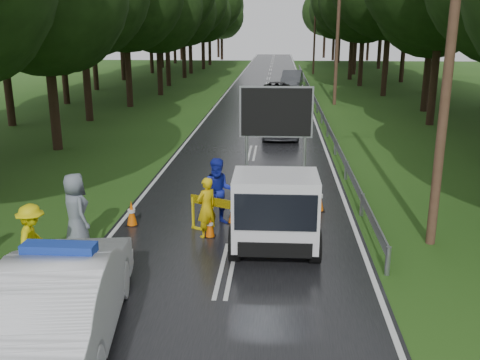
# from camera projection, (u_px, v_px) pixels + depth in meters

# --- Properties ---
(ground) EXTENTS (160.00, 160.00, 0.00)m
(ground) POSITION_uv_depth(u_px,v_px,m) (226.00, 270.00, 12.52)
(ground) COLOR #204614
(ground) RESTS_ON ground
(road) EXTENTS (7.00, 140.00, 0.02)m
(road) POSITION_uv_depth(u_px,v_px,m) (264.00, 100.00, 41.27)
(road) COLOR black
(road) RESTS_ON ground
(guardrail) EXTENTS (0.12, 60.06, 0.70)m
(guardrail) POSITION_uv_depth(u_px,v_px,m) (312.00, 94.00, 40.55)
(guardrail) COLOR gray
(guardrail) RESTS_ON ground
(utility_pole_near) EXTENTS (1.40, 0.24, 10.00)m
(utility_pole_near) POSITION_uv_depth(u_px,v_px,m) (451.00, 45.00, 12.68)
(utility_pole_near) COLOR #473021
(utility_pole_near) RESTS_ON ground
(utility_pole_mid) EXTENTS (1.40, 0.24, 10.00)m
(utility_pole_mid) POSITION_uv_depth(u_px,v_px,m) (338.00, 33.00, 37.60)
(utility_pole_mid) COLOR #473021
(utility_pole_mid) RESTS_ON ground
(utility_pole_far) EXTENTS (1.40, 0.24, 10.00)m
(utility_pole_far) POSITION_uv_depth(u_px,v_px,m) (315.00, 30.00, 62.51)
(utility_pole_far) COLOR #473021
(utility_pole_far) RESTS_ON ground
(police_sedan) EXTENTS (2.55, 5.41, 1.88)m
(police_sedan) POSITION_uv_depth(u_px,v_px,m) (64.00, 296.00, 9.52)
(police_sedan) COLOR white
(police_sedan) RESTS_ON ground
(work_truck) EXTENTS (2.26, 4.92, 3.89)m
(work_truck) POSITION_uv_depth(u_px,v_px,m) (275.00, 202.00, 14.03)
(work_truck) COLOR gray
(work_truck) RESTS_ON ground
(barrier) EXTENTS (2.29, 1.03, 1.02)m
(barrier) POSITION_uv_depth(u_px,v_px,m) (230.00, 209.00, 14.31)
(barrier) COLOR yellow
(barrier) RESTS_ON ground
(officer) EXTENTS (0.72, 0.71, 1.67)m
(officer) POSITION_uv_depth(u_px,v_px,m) (207.00, 208.00, 14.26)
(officer) COLOR yellow
(officer) RESTS_ON ground
(civilian) EXTENTS (1.07, 0.90, 1.95)m
(civilian) POSITION_uv_depth(u_px,v_px,m) (219.00, 192.00, 15.16)
(civilian) COLOR #1B29B3
(civilian) RESTS_ON ground
(bystander_left) EXTENTS (0.81, 1.20, 1.72)m
(bystander_left) POSITION_uv_depth(u_px,v_px,m) (33.00, 241.00, 11.98)
(bystander_left) COLOR yellow
(bystander_left) RESTS_ON ground
(bystander_right) EXTENTS (1.11, 1.14, 1.97)m
(bystander_right) POSITION_uv_depth(u_px,v_px,m) (76.00, 211.00, 13.55)
(bystander_right) COLOR slate
(bystander_right) RESTS_ON ground
(queue_car_first) EXTENTS (2.03, 4.66, 1.56)m
(queue_car_first) POSITION_uv_depth(u_px,v_px,m) (279.00, 121.00, 27.64)
(queue_car_first) COLOR #404147
(queue_car_first) RESTS_ON ground
(queue_car_second) EXTENTS (2.60, 5.28, 1.48)m
(queue_car_second) POSITION_uv_depth(u_px,v_px,m) (279.00, 105.00, 33.40)
(queue_car_second) COLOR #9EA1A6
(queue_car_second) RESTS_ON ground
(queue_car_third) EXTENTS (2.23, 4.83, 1.34)m
(queue_car_third) POSITION_uv_depth(u_px,v_px,m) (277.00, 91.00, 41.38)
(queue_car_third) COLOR black
(queue_car_third) RESTS_ON ground
(queue_car_fourth) EXTENTS (2.19, 5.08, 1.63)m
(queue_car_fourth) POSITION_uv_depth(u_px,v_px,m) (292.00, 79.00, 49.04)
(queue_car_fourth) COLOR #383B3F
(queue_car_fourth) RESTS_ON ground
(cone_near_left) EXTENTS (0.31, 0.31, 0.66)m
(cone_near_left) POSITION_uv_depth(u_px,v_px,m) (35.00, 303.00, 10.38)
(cone_near_left) COLOR black
(cone_near_left) RESTS_ON ground
(cone_center) EXTENTS (0.31, 0.31, 0.65)m
(cone_center) POSITION_uv_depth(u_px,v_px,m) (210.00, 226.00, 14.40)
(cone_center) COLOR black
(cone_center) RESTS_ON ground
(cone_far) EXTENTS (0.33, 0.33, 0.70)m
(cone_far) POSITION_uv_depth(u_px,v_px,m) (233.00, 212.00, 15.41)
(cone_far) COLOR black
(cone_far) RESTS_ON ground
(cone_left_mid) EXTENTS (0.35, 0.35, 0.74)m
(cone_left_mid) POSITION_uv_depth(u_px,v_px,m) (132.00, 214.00, 15.22)
(cone_left_mid) COLOR black
(cone_left_mid) RESTS_ON ground
(cone_right) EXTENTS (0.39, 0.39, 0.82)m
(cone_right) POSITION_uv_depth(u_px,v_px,m) (319.00, 199.00, 16.42)
(cone_right) COLOR black
(cone_right) RESTS_ON ground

